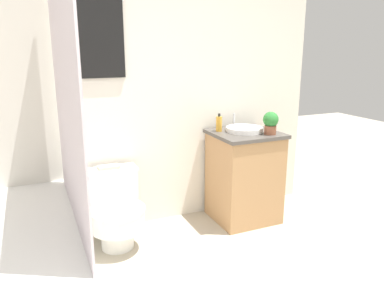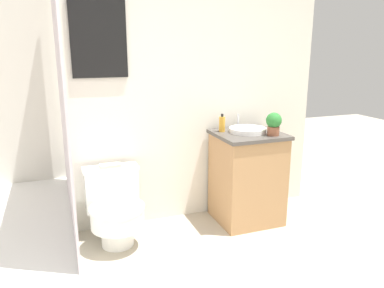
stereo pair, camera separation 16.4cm
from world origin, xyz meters
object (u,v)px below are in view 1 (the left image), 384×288
toilet (115,209)px  potted_plant (271,122)px  book_on_tank (109,167)px  sink (244,129)px  soap_bottle (219,124)px

toilet → potted_plant: (1.30, -0.16, 0.61)m
toilet → book_on_tank: (0.00, 0.14, 0.30)m
potted_plant → sink: bearing=129.7°
soap_bottle → book_on_tank: 1.00m
sink → soap_bottle: soap_bottle is taller
sink → book_on_tank: size_ratio=2.12×
potted_plant → book_on_tank: 1.37m
sink → book_on_tank: sink is taller
potted_plant → soap_bottle: bearing=141.0°
toilet → potted_plant: bearing=-6.9°
sink → book_on_tank: 1.18m
toilet → soap_bottle: size_ratio=3.75×
toilet → potted_plant: size_ratio=3.06×
sink → potted_plant: potted_plant is taller
sink → book_on_tank: (-1.16, 0.12, -0.23)m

